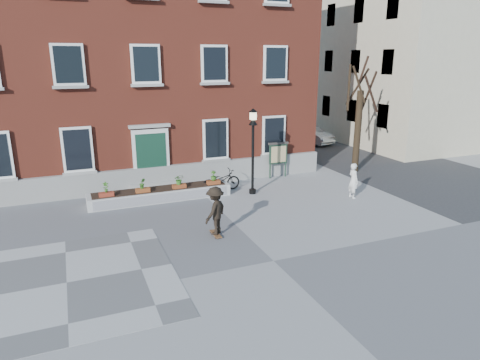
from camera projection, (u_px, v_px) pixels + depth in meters
name	position (u px, v px, depth m)	size (l,w,h in m)	color
ground	(274.00, 261.00, 13.31)	(100.00, 100.00, 0.00)	gray
checker_patch	(67.00, 283.00, 12.02)	(6.00, 6.00, 0.01)	#5C5C5F
bicycle	(221.00, 181.00, 20.08)	(0.68, 1.95, 1.02)	black
parked_car	(309.00, 134.00, 31.21)	(1.40, 4.02, 1.32)	silver
bystander	(353.00, 181.00, 19.07)	(0.58, 0.38, 1.59)	silver
brick_building	(128.00, 53.00, 23.26)	(18.40, 10.85, 12.60)	brown
planter_assembly	(161.00, 193.00, 18.88)	(6.20, 1.12, 1.15)	silver
bare_tree	(358.00, 121.00, 22.92)	(1.83, 1.83, 6.16)	#312416
side_street	(363.00, 45.00, 35.48)	(15.20, 36.00, 14.50)	#3A3A3D
lamp_post	(253.00, 140.00, 19.17)	(0.40, 0.40, 3.93)	black
notice_board	(278.00, 154.00, 22.16)	(1.10, 0.16, 1.87)	#183120
skateboarder	(215.00, 211.00, 14.95)	(1.26, 1.21, 1.80)	brown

